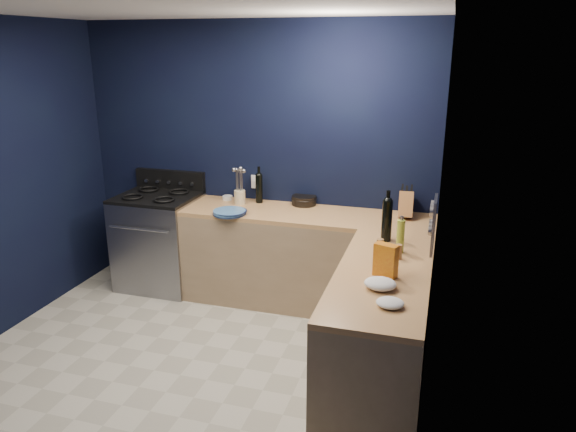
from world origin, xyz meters
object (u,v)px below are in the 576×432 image
at_px(plate_stack, 229,212).
at_px(gas_range, 160,242).
at_px(utensil_crock, 240,197).
at_px(knife_block, 406,205).
at_px(crouton_bag, 386,260).

bearing_deg(plate_stack, gas_range, 165.76).
bearing_deg(utensil_crock, plate_stack, -84.49).
relative_size(plate_stack, utensil_crock, 2.22).
xyz_separation_m(gas_range, plate_stack, (0.87, -0.22, 0.46)).
height_order(gas_range, utensil_crock, utensil_crock).
bearing_deg(utensil_crock, gas_range, -171.49).
distance_m(utensil_crock, knife_block, 1.57).
relative_size(gas_range, plate_stack, 3.10).
distance_m(plate_stack, utensil_crock, 0.35).
relative_size(gas_range, utensil_crock, 6.88).
height_order(plate_stack, utensil_crock, utensil_crock).
bearing_deg(gas_range, crouton_bag, -26.79).
bearing_deg(gas_range, knife_block, 3.74).
bearing_deg(knife_block, plate_stack, -169.84).
bearing_deg(utensil_crock, crouton_bag, -40.60).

